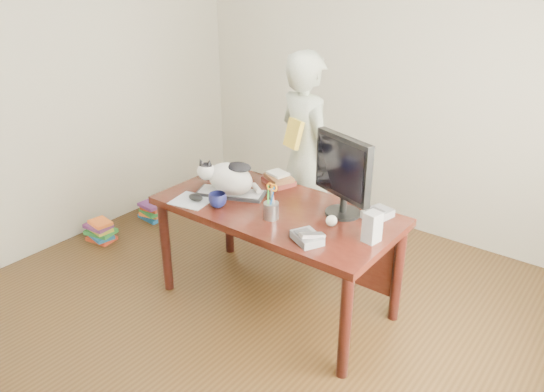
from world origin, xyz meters
The scene contains 18 objects.
room centered at (0.00, 0.00, 1.35)m, with size 4.50×4.50×4.50m.
desk centered at (0.00, 0.68, 0.60)m, with size 1.60×0.80×0.75m.
keyboard centered at (-0.37, 0.57, 0.76)m, with size 0.49×0.34×0.03m.
cat centered at (-0.38, 0.56, 0.88)m, with size 0.43×0.34×0.26m.
monitor centered at (0.39, 0.76, 1.04)m, with size 0.45×0.29×0.52m.
pen_cup centered at (0.07, 0.45, 0.82)m, with size 0.10×0.10×0.24m.
mousepad centered at (-0.51, 0.33, 0.75)m, with size 0.28×0.27×0.01m.
mouse centered at (-0.49, 0.35, 0.78)m, with size 0.12×0.09×0.04m.
coffee_mug centered at (-0.32, 0.38, 0.80)m, with size 0.12×0.12×0.09m, color black.
phone centered at (0.42, 0.34, 0.78)m, with size 0.22×0.20×0.08m.
speaker centered at (0.70, 0.57, 0.84)m, with size 0.10×0.10×0.18m.
baseball centered at (0.42, 0.60, 0.78)m, with size 0.07×0.07×0.07m.
book_stack centered at (-0.23, 0.92, 0.79)m, with size 0.26×0.23×0.08m.
calculator centered at (0.59, 0.87, 0.78)m, with size 0.17×0.20×0.05m.
person centered at (-0.28, 1.35, 0.82)m, with size 0.60×0.39×1.64m, color white.
held_book centered at (-0.28, 1.18, 1.05)m, with size 0.18×0.14×0.22m.
book_pile_a centered at (-1.75, 0.40, 0.09)m, with size 0.27×0.22×0.18m.
book_pile_b centered at (-1.72, 0.95, 0.07)m, with size 0.26×0.20×0.15m.
Camera 1 is at (1.88, -1.90, 2.26)m, focal length 35.00 mm.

